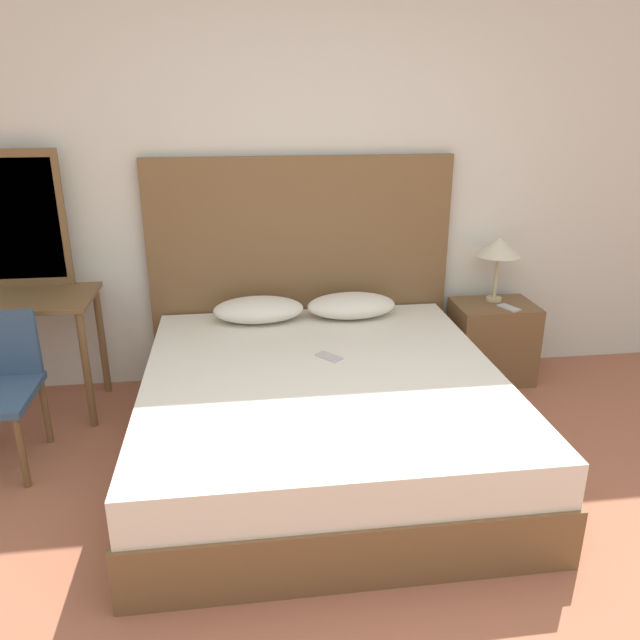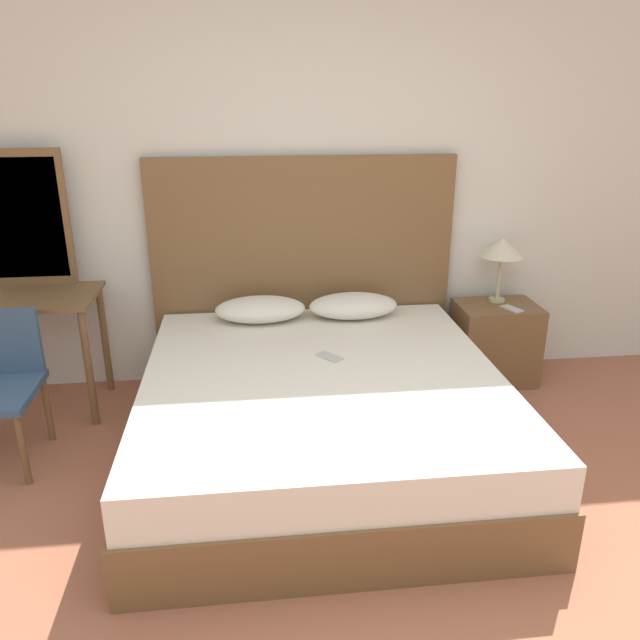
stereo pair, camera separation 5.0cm
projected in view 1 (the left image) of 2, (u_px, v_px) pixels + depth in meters
The scene contains 12 objects.
ground_plane at pixel (402, 635), 2.29m from camera, with size 16.00×16.00×0.00m, color #9E5B42.
wall_back at pixel (318, 178), 4.00m from camera, with size 10.00×0.06×2.70m.
bed at pixel (323, 415), 3.34m from camera, with size 1.88×2.02×0.50m.
headboard at pixel (301, 272), 4.12m from camera, with size 1.97×0.05×1.50m.
pillow_left at pixel (259, 310), 3.93m from camera, with size 0.57×0.32×0.15m.
pillow_right at pixel (351, 305), 4.00m from camera, with size 0.57×0.32×0.15m.
phone_on_bed at pixel (329, 357), 3.41m from camera, with size 0.15×0.16×0.01m.
nightstand at pixel (492, 342), 4.24m from camera, with size 0.53×0.39×0.54m.
table_lamp at pixel (499, 248), 4.10m from camera, with size 0.30×0.30×0.43m.
phone_on_nightstand at pixel (509, 308), 4.06m from camera, with size 0.12×0.17×0.01m.
vanity_desk at pixel (25, 320), 3.68m from camera, with size 0.81×0.54×0.75m.
vanity_mirror at pixel (23, 219), 3.71m from camera, with size 0.49×0.03×0.82m.
Camera 1 is at (-0.53, -1.69, 1.88)m, focal length 35.00 mm.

